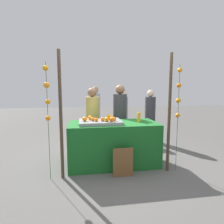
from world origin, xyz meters
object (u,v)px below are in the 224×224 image
vendor_left (93,123)px  vendor_right (120,121)px  juice_bottle (139,117)px  stall_counter (113,143)px  orange_1 (109,116)px  chalkboard_sign (123,163)px  orange_0 (103,119)px

vendor_left → vendor_right: vendor_right is taller
juice_bottle → vendor_right: bearing=108.8°
stall_counter → orange_1: size_ratio=19.78×
chalkboard_sign → orange_1: bearing=100.2°
juice_bottle → vendor_left: (-0.91, 0.72, -0.23)m
stall_counter → vendor_right: size_ratio=1.09×
stall_counter → orange_1: bearing=108.8°
vendor_right → chalkboard_sign: bearing=-98.9°
orange_1 → vendor_right: 0.68m
vendor_right → vendor_left: bearing=-178.9°
juice_bottle → vendor_left: bearing=141.8°
orange_0 → vendor_right: vendor_right is taller
chalkboard_sign → juice_bottle: bearing=52.1°
orange_1 → vendor_left: bearing=121.1°
orange_0 → orange_1: 0.35m
stall_counter → chalkboard_sign: (0.08, -0.59, -0.18)m
juice_bottle → orange_1: bearing=162.7°
orange_0 → stall_counter: bearing=29.2°
juice_bottle → vendor_right: (-0.25, 0.73, -0.20)m
orange_0 → chalkboard_sign: bearing=-56.4°
chalkboard_sign → vendor_left: bearing=109.5°
juice_bottle → chalkboard_sign: bearing=-127.9°
chalkboard_sign → vendor_right: vendor_right is taller
stall_counter → orange_0: 0.59m
stall_counter → juice_bottle: 0.75m
orange_1 → stall_counter: bearing=-71.2°
juice_bottle → chalkboard_sign: (-0.45, -0.58, -0.71)m
chalkboard_sign → vendor_left: vendor_left is taller
stall_counter → vendor_left: vendor_left is taller
orange_1 → vendor_left: vendor_left is taller
orange_1 → vendor_left: size_ratio=0.06×
vendor_right → orange_1: bearing=-122.2°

